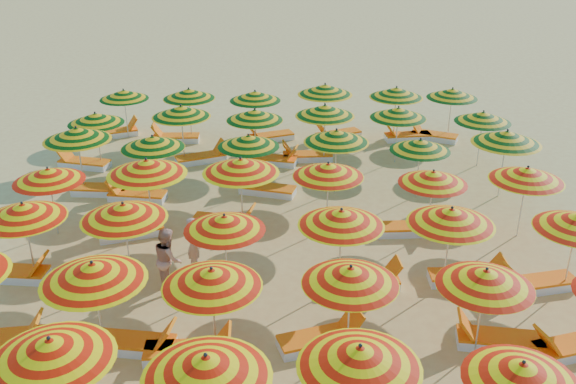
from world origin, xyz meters
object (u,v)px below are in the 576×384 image
object	(u,v)px
lounger_16	(538,283)
umbrella_21	(341,218)
lounger_8	(135,344)
lounger_21	(136,195)
lounger_14	(364,281)
umbrella_33	(336,136)
umbrella_37	(181,111)
umbrella_26	(241,166)
lounger_29	(270,137)
umbrella_36	(96,118)
umbrella_47	(452,93)
umbrella_14	(212,278)
umbrella_16	(486,278)
umbrella_30	(77,134)
umbrella_18	(23,211)
lounger_32	(433,136)
umbrella_38	(255,115)
lounger_19	(409,228)
lounger_24	(202,158)
umbrella_42	(124,95)
lounger_10	(322,339)
lounger_23	(83,163)
umbrella_44	(255,96)
lounger_17	(129,231)
umbrella_15	(351,276)
lounger_30	(337,135)
lounger_9	(190,352)
lounger_20	(102,189)
lounger_26	(306,156)
umbrella_10	(522,372)
lounger_11	(497,340)
umbrella_40	(398,113)
lounger_18	(225,222)
lounger_27	(116,132)
lounger_15	(467,277)
lounger_28	(175,138)
umbrella_19	(124,212)
lounger_12	(573,347)
lounger_7	(2,340)
umbrella_31	(153,142)
umbrella_27	(328,170)
umbrella_35	(507,137)
umbrella_24	(48,175)
lounger_22	(266,189)
umbrella_25	(147,167)
umbrella_39	(325,111)
umbrella_28	(433,177)
umbrella_22	(451,216)
umbrella_45	(325,89)
beachgoer_b	(168,259)
umbrella_8	(206,367)
lounger_25	(273,160)
umbrella_32	(248,141)
umbrella_46	(396,92)
umbrella_34	(420,145)
umbrella_43	(189,94)

from	to	relation	value
lounger_16	umbrella_21	bearing A→B (deg)	-13.80
lounger_8	lounger_21	world-z (taller)	same
lounger_14	lounger_21	size ratio (longest dim) A/B	0.99
umbrella_33	umbrella_37	xyz separation A→B (m)	(-5.02, 2.43, -0.00)
umbrella_26	lounger_29	size ratio (longest dim) A/B	1.32
umbrella_36	umbrella_47	size ratio (longest dim) A/B	1.18
umbrella_14	umbrella_16	xyz separation A→B (m)	(5.20, 0.09, -0.05)
umbrella_30	lounger_16	world-z (taller)	umbrella_30
umbrella_18	lounger_32	distance (m)	15.18
umbrella_26	umbrella_38	xyz separation A→B (m)	(0.12, 4.76, -0.14)
lounger_19	lounger_24	bearing A→B (deg)	137.04
umbrella_37	umbrella_42	xyz separation A→B (m)	(-2.53, 2.54, -0.15)
lounger_10	lounger_29	bearing A→B (deg)	77.93
umbrella_38	lounger_23	distance (m)	6.06
umbrella_26	umbrella_44	xyz separation A→B (m)	(0.02, 7.09, -0.16)
lounger_17	lounger_19	world-z (taller)	same
umbrella_15	lounger_30	xyz separation A→B (m)	(0.64, 12.53, -1.62)
lounger_9	lounger_20	distance (m)	8.63
lounger_17	lounger_26	distance (m)	7.39
umbrella_10	lounger_11	bearing A→B (deg)	76.87
umbrella_37	umbrella_40	distance (m)	7.26
lounger_14	lounger_18	world-z (taller)	same
lounger_19	lounger_8	bearing A→B (deg)	-145.39
lounger_27	lounger_15	bearing A→B (deg)	-64.68
lounger_18	lounger_28	world-z (taller)	same
umbrella_19	umbrella_36	size ratio (longest dim) A/B	1.08
lounger_12	umbrella_16	bearing A→B (deg)	-16.85
lounger_19	umbrella_21	bearing A→B (deg)	-131.44
lounger_7	lounger_17	distance (m)	4.92
umbrella_14	lounger_15	world-z (taller)	umbrella_14
umbrella_31	umbrella_36	xyz separation A→B (m)	(-2.35, 2.39, -0.05)
umbrella_27	lounger_27	world-z (taller)	umbrella_27
umbrella_35	umbrella_36	distance (m)	13.00
umbrella_24	lounger_22	xyz separation A→B (m)	(5.58, 2.61, -1.58)
umbrella_25	umbrella_39	xyz separation A→B (m)	(4.90, 5.15, -0.09)
umbrella_18	umbrella_27	size ratio (longest dim) A/B	0.88
umbrella_16	umbrella_28	size ratio (longest dim) A/B	1.09
umbrella_22	lounger_28	bearing A→B (deg)	128.80
umbrella_44	umbrella_45	size ratio (longest dim) A/B	1.14
umbrella_25	beachgoer_b	size ratio (longest dim) A/B	1.63
umbrella_8	umbrella_39	size ratio (longest dim) A/B	1.27
lounger_25	beachgoer_b	bearing A→B (deg)	-93.76
umbrella_47	lounger_18	distance (m)	10.75
umbrella_45	beachgoer_b	world-z (taller)	umbrella_45
umbrella_32	umbrella_46	xyz separation A→B (m)	(5.13, 4.85, 0.11)
umbrella_38	umbrella_21	bearing A→B (deg)	-73.02
umbrella_22	umbrella_34	world-z (taller)	umbrella_22
umbrella_25	umbrella_33	size ratio (longest dim) A/B	1.09
umbrella_22	lounger_10	distance (m)	4.04
umbrella_34	umbrella_43	distance (m)	9.08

